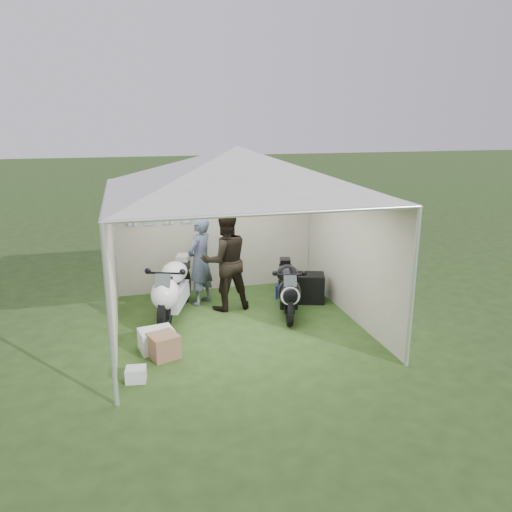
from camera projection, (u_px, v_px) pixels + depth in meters
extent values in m
plane|color=#284019|center=(239.00, 325.00, 8.51)|extent=(80.00, 80.00, 0.00)
cylinder|color=silver|center=(110.00, 318.00, 5.85)|extent=(0.06, 0.06, 2.30)
cylinder|color=silver|center=(413.00, 289.00, 6.83)|extent=(0.06, 0.06, 2.30)
cylinder|color=silver|center=(114.00, 240.00, 9.58)|extent=(0.06, 0.06, 2.30)
cylinder|color=silver|center=(309.00, 229.00, 10.56)|extent=(0.06, 0.06, 2.30)
cube|color=beige|center=(216.00, 234.00, 10.07)|extent=(4.00, 0.02, 2.30)
cube|color=beige|center=(112.00, 270.00, 7.71)|extent=(0.02, 4.00, 2.30)
cube|color=beige|center=(350.00, 253.00, 8.69)|extent=(0.02, 4.00, 2.30)
pyramid|color=silver|center=(237.00, 169.00, 7.80)|extent=(5.66, 5.66, 0.70)
cube|color=#99A5B7|center=(130.00, 204.00, 9.46)|extent=(0.22, 0.02, 0.28)
cube|color=#99A5B7|center=(149.00, 203.00, 9.54)|extent=(0.22, 0.02, 0.28)
cube|color=#99A5B7|center=(167.00, 202.00, 9.63)|extent=(0.22, 0.01, 0.28)
cube|color=#99A5B7|center=(185.00, 201.00, 9.71)|extent=(0.22, 0.01, 0.28)
cube|color=#99A5B7|center=(131.00, 219.00, 9.54)|extent=(0.22, 0.02, 0.28)
cube|color=#99A5B7|center=(150.00, 218.00, 9.62)|extent=(0.22, 0.01, 0.28)
cube|color=#99A5B7|center=(168.00, 217.00, 9.71)|extent=(0.22, 0.02, 0.28)
cube|color=#99A5B7|center=(186.00, 216.00, 9.79)|extent=(0.22, 0.01, 0.28)
cylinder|color=#D8590C|center=(226.00, 195.00, 9.87)|extent=(3.20, 0.02, 0.02)
cylinder|color=black|center=(165.00, 315.00, 8.15)|extent=(0.30, 0.62, 0.62)
cylinder|color=black|center=(184.00, 286.00, 9.53)|extent=(0.35, 0.63, 0.62)
cube|color=silver|center=(174.00, 296.00, 8.77)|extent=(0.65, 1.04, 0.31)
ellipsoid|color=silver|center=(165.00, 294.00, 8.16)|extent=(0.64, 0.73, 0.51)
ellipsoid|color=silver|center=(174.00, 272.00, 8.76)|extent=(0.63, 0.75, 0.36)
cube|color=black|center=(180.00, 269.00, 9.17)|extent=(0.45, 0.67, 0.14)
cube|color=silver|center=(183.00, 259.00, 9.47)|extent=(0.31, 0.36, 0.18)
cube|color=black|center=(179.00, 280.00, 9.12)|extent=(0.28, 0.57, 0.10)
cube|color=#3F474C|center=(163.00, 281.00, 7.97)|extent=(0.28, 0.22, 0.22)
cylinder|color=black|center=(290.00, 310.00, 8.47)|extent=(0.22, 0.54, 0.54)
cylinder|color=black|center=(285.00, 286.00, 9.68)|extent=(0.26, 0.56, 0.54)
cube|color=black|center=(287.00, 294.00, 9.01)|extent=(0.51, 0.90, 0.27)
ellipsoid|color=black|center=(290.00, 292.00, 8.48)|extent=(0.52, 0.62, 0.45)
ellipsoid|color=black|center=(287.00, 274.00, 9.01)|extent=(0.52, 0.63, 0.32)
cube|color=black|center=(286.00, 271.00, 9.37)|extent=(0.36, 0.58, 0.13)
cube|color=black|center=(285.00, 263.00, 9.63)|extent=(0.26, 0.31, 0.16)
cube|color=#960703|center=(286.00, 280.00, 9.32)|extent=(0.21, 0.50, 0.09)
cube|color=#3F474C|center=(290.00, 281.00, 8.32)|extent=(0.24, 0.18, 0.19)
cylinder|color=white|center=(290.00, 296.00, 8.29)|extent=(0.32, 0.10, 0.32)
cube|color=#1E2BB3|center=(284.00, 291.00, 9.81)|extent=(0.40, 0.30, 0.26)
imported|color=black|center=(225.00, 261.00, 9.04)|extent=(0.97, 0.80, 1.84)
imported|color=slate|center=(200.00, 261.00, 9.32)|extent=(0.72, 0.72, 1.68)
cube|color=black|center=(309.00, 288.00, 9.56)|extent=(0.65, 0.58, 0.55)
cube|color=silver|center=(157.00, 340.00, 7.57)|extent=(0.57, 0.48, 0.33)
cube|color=#896045|center=(164.00, 346.00, 7.35)|extent=(0.51, 0.51, 0.36)
cube|color=silver|center=(136.00, 374.00, 6.69)|extent=(0.29, 0.26, 0.20)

